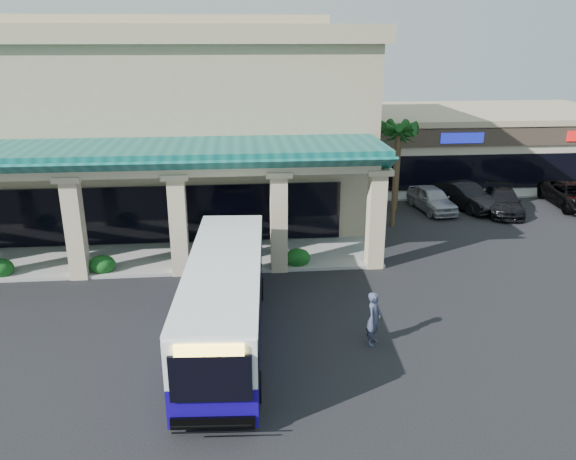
{
  "coord_description": "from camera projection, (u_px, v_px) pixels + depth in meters",
  "views": [
    {
      "loc": [
        -0.35,
        -18.92,
        10.35
      ],
      "look_at": [
        1.86,
        4.5,
        2.2
      ],
      "focal_mm": 35.0,
      "sensor_mm": 36.0,
      "label": 1
    }
  ],
  "objects": [
    {
      "name": "broadleaf_tree",
      "position": [
        349.0,
        157.0,
        38.97
      ],
      "size": [
        2.6,
        2.6,
        4.81
      ],
      "primitive_type": null,
      "color": "#0F4512",
      "rests_on": "ground"
    },
    {
      "name": "main_building",
      "position": [
        107.0,
        118.0,
        33.7
      ],
      "size": [
        30.8,
        14.8,
        11.35
      ],
      "primitive_type": null,
      "color": "tan",
      "rests_on": "ground"
    },
    {
      "name": "car_gray",
      "position": [
        574.0,
        195.0,
        35.6
      ],
      "size": [
        3.07,
        5.79,
        1.55
      ],
      "primitive_type": "imported",
      "rotation": [
        0.0,
        0.0,
        -0.09
      ],
      "color": "black",
      "rests_on": "ground"
    },
    {
      "name": "palm_1",
      "position": [
        398.0,
        165.0,
        34.28
      ],
      "size": [
        2.4,
        2.4,
        5.8
      ],
      "primitive_type": null,
      "color": "#0E3810",
      "rests_on": "ground"
    },
    {
      "name": "ground",
      "position": [
        250.0,
        325.0,
        21.22
      ],
      "size": [
        110.0,
        110.0,
        0.0
      ],
      "primitive_type": "plane",
      "color": "black"
    },
    {
      "name": "pedestrian",
      "position": [
        374.0,
        318.0,
        19.65
      ],
      "size": [
        0.79,
        0.86,
        1.97
      ],
      "primitive_type": "imported",
      "rotation": [
        0.0,
        0.0,
        0.97
      ],
      "color": "#383E57",
      "rests_on": "ground"
    },
    {
      "name": "transit_bus",
      "position": [
        225.0,
        301.0,
        19.69
      ],
      "size": [
        3.22,
        11.13,
        3.07
      ],
      "primitive_type": null,
      "rotation": [
        0.0,
        0.0,
        -0.06
      ],
      "color": "#15058F",
      "rests_on": "ground"
    },
    {
      "name": "strip_mall",
      "position": [
        467.0,
        141.0,
        44.59
      ],
      "size": [
        22.5,
        12.5,
        4.9
      ],
      "primitive_type": null,
      "color": "beige",
      "rests_on": "ground"
    },
    {
      "name": "car_white",
      "position": [
        465.0,
        196.0,
        35.4
      ],
      "size": [
        3.2,
        5.11,
        1.59
      ],
      "primitive_type": "imported",
      "rotation": [
        0.0,
        0.0,
        0.34
      ],
      "color": "black",
      "rests_on": "ground"
    },
    {
      "name": "arcade",
      "position": [
        72.0,
        207.0,
        25.97
      ],
      "size": [
        30.0,
        6.2,
        5.7
      ],
      "primitive_type": null,
      "color": "#0E5551",
      "rests_on": "ground"
    },
    {
      "name": "car_red",
      "position": [
        503.0,
        201.0,
        34.55
      ],
      "size": [
        3.24,
        5.23,
        1.41
      ],
      "primitive_type": "imported",
      "rotation": [
        0.0,
        0.0,
        -0.28
      ],
      "color": "black",
      "rests_on": "ground"
    },
    {
      "name": "car_silver",
      "position": [
        432.0,
        199.0,
        34.91
      ],
      "size": [
        2.33,
        4.63,
        1.51
      ],
      "primitive_type": "imported",
      "rotation": [
        0.0,
        0.0,
        0.13
      ],
      "color": "#9A9BA3",
      "rests_on": "ground"
    },
    {
      "name": "palm_0",
      "position": [
        396.0,
        170.0,
        31.24
      ],
      "size": [
        2.4,
        2.4,
        6.6
      ],
      "primitive_type": null,
      "color": "#0E3810",
      "rests_on": "ground"
    }
  ]
}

